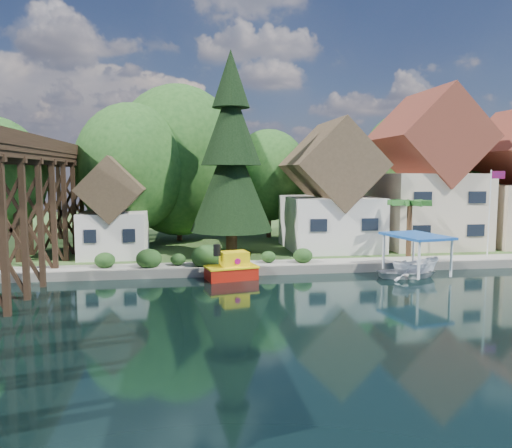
# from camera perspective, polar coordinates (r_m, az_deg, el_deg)

# --- Properties ---
(ground) EXTENTS (140.00, 140.00, 0.00)m
(ground) POSITION_cam_1_polar(r_m,az_deg,el_deg) (27.25, 3.82, -9.23)
(ground) COLOR black
(ground) RESTS_ON ground
(bank) EXTENTS (140.00, 52.00, 0.50)m
(bank) POSITION_cam_1_polar(r_m,az_deg,el_deg) (60.36, -2.95, -0.58)
(bank) COLOR #274A1D
(bank) RESTS_ON ground
(seawall) EXTENTS (60.00, 0.40, 0.62)m
(seawall) POSITION_cam_1_polar(r_m,az_deg,el_deg) (35.70, 7.43, -5.10)
(seawall) COLOR slate
(seawall) RESTS_ON ground
(promenade) EXTENTS (50.00, 2.60, 0.06)m
(promenade) POSITION_cam_1_polar(r_m,az_deg,el_deg) (37.45, 9.85, -4.28)
(promenade) COLOR gray
(promenade) RESTS_ON bank
(trestle_bridge) EXTENTS (4.12, 44.18, 9.30)m
(trestle_bridge) POSITION_cam_1_polar(r_m,az_deg,el_deg) (32.65, -26.95, 2.18)
(trestle_bridge) COLOR black
(trestle_bridge) RESTS_ON ground
(house_left) EXTENTS (7.64, 8.64, 11.02)m
(house_left) POSITION_cam_1_polar(r_m,az_deg,el_deg) (43.60, 8.47, 3.29)
(house_left) COLOR silver
(house_left) RESTS_ON bank
(house_center) EXTENTS (8.65, 9.18, 13.89)m
(house_center) POSITION_cam_1_polar(r_m,az_deg,el_deg) (47.39, 18.84, 4.79)
(house_center) COLOR beige
(house_center) RESTS_ON bank
(shed) EXTENTS (5.09, 5.40, 7.85)m
(shed) POSITION_cam_1_polar(r_m,az_deg,el_deg) (40.71, -15.95, 1.08)
(shed) COLOR silver
(shed) RESTS_ON bank
(bg_trees) EXTENTS (49.90, 13.30, 10.57)m
(bg_trees) POSITION_cam_1_polar(r_m,az_deg,el_deg) (47.41, -0.34, 6.16)
(bg_trees) COLOR #382314
(bg_trees) RESTS_ON bank
(shrubs) EXTENTS (15.76, 2.47, 1.70)m
(shrubs) POSITION_cam_1_polar(r_m,az_deg,el_deg) (35.47, -6.64, -3.65)
(shrubs) COLOR #1C3D16
(shrubs) RESTS_ON bank
(conifer) EXTENTS (6.52, 6.52, 16.05)m
(conifer) POSITION_cam_1_polar(r_m,az_deg,el_deg) (39.51, -2.85, 7.55)
(conifer) COLOR #382314
(conifer) RESTS_ON bank
(palm_tree) EXTENTS (3.71, 3.71, 4.72)m
(palm_tree) POSITION_cam_1_polar(r_m,az_deg,el_deg) (40.52, 17.18, 2.15)
(palm_tree) COLOR #382314
(palm_tree) RESTS_ON bank
(flagpole) EXTENTS (1.03, 0.36, 6.81)m
(flagpole) POSITION_cam_1_polar(r_m,az_deg,el_deg) (42.67, 25.32, 2.09)
(flagpole) COLOR white
(flagpole) RESTS_ON bank
(tugboat) EXTENTS (3.71, 2.55, 2.46)m
(tugboat) POSITION_cam_1_polar(r_m,az_deg,el_deg) (33.40, -2.77, -5.08)
(tugboat) COLOR #BA190C
(tugboat) RESTS_ON ground
(boat_white_a) EXTENTS (4.14, 3.12, 0.81)m
(boat_white_a) POSITION_cam_1_polar(r_m,az_deg,el_deg) (35.50, 16.92, -5.22)
(boat_white_a) COLOR silver
(boat_white_a) RESTS_ON ground
(boat_canopy) EXTENTS (3.90, 5.01, 2.90)m
(boat_canopy) POSITION_cam_1_polar(r_m,az_deg,el_deg) (35.80, 17.81, -3.79)
(boat_canopy) COLOR white
(boat_canopy) RESTS_ON ground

